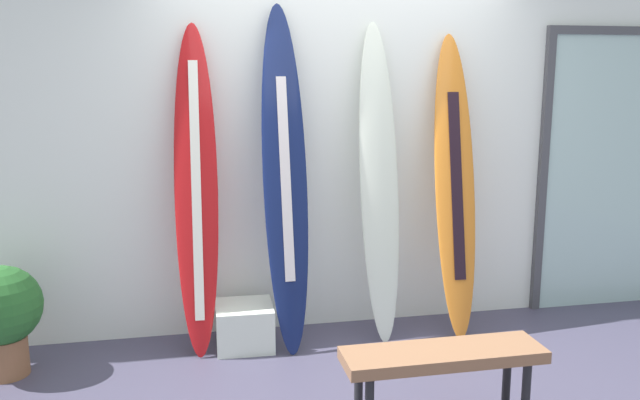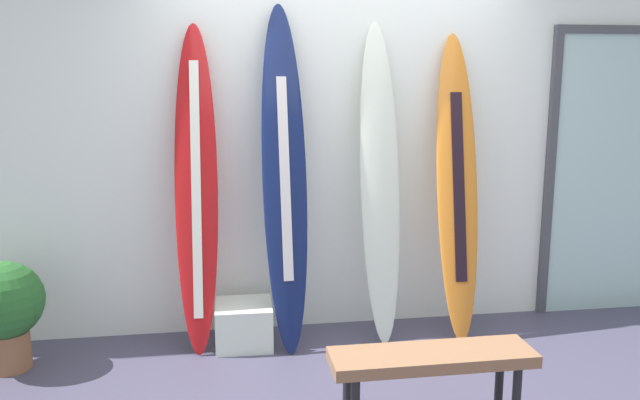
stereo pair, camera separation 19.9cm
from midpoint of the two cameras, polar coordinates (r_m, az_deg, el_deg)
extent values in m
cube|color=white|center=(4.69, 2.75, 6.03)|extent=(7.20, 0.20, 2.80)
ellipsoid|color=red|center=(4.30, -9.37, 0.88)|extent=(0.30, 0.46, 2.12)
cube|color=white|center=(4.26, -9.37, 0.89)|extent=(0.08, 0.31, 1.63)
cone|color=black|center=(4.43, -9.02, -10.59)|extent=(0.07, 0.09, 0.11)
ellipsoid|color=#121E4D|center=(4.28, -1.76, 1.84)|extent=(0.31, 0.52, 2.25)
cube|color=silver|center=(4.25, -1.71, 1.86)|extent=(0.07, 0.27, 1.30)
cone|color=black|center=(4.38, -1.44, -10.53)|extent=(0.07, 0.09, 0.11)
ellipsoid|color=silver|center=(4.45, 6.49, 1.44)|extent=(0.28, 0.45, 2.14)
ellipsoid|color=orange|center=(4.60, 13.01, 1.11)|extent=(0.30, 0.52, 2.08)
cube|color=black|center=(4.57, 13.17, 1.12)|extent=(0.09, 0.28, 1.26)
cone|color=black|center=(4.69, 13.21, -9.54)|extent=(0.07, 0.09, 0.11)
cube|color=white|center=(4.51, -5.32, -10.68)|extent=(0.38, 0.38, 0.29)
cube|color=silver|center=(5.46, 25.34, 1.86)|extent=(1.04, 0.02, 2.08)
cube|color=#47474C|center=(5.17, 20.28, 1.79)|extent=(0.06, 0.06, 2.08)
cube|color=#47474C|center=(5.42, 26.30, 13.08)|extent=(1.16, 0.06, 0.06)
cylinder|color=#8C5C3D|center=(4.54, -24.23, -11.79)|extent=(0.26, 0.26, 0.24)
sphere|color=#296229|center=(4.43, -24.56, -7.92)|extent=(0.48, 0.48, 0.48)
cube|color=#8D6143|center=(3.36, 11.41, -13.22)|extent=(1.01, 0.28, 0.06)
cylinder|color=black|center=(3.44, 4.08, -16.76)|extent=(0.04, 0.04, 0.41)
cylinder|color=black|center=(3.69, 16.79, -15.21)|extent=(0.04, 0.04, 0.41)
camera|label=1|loc=(0.10, -88.70, 0.25)|focal=36.94mm
camera|label=2|loc=(0.10, 91.30, -0.25)|focal=36.94mm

